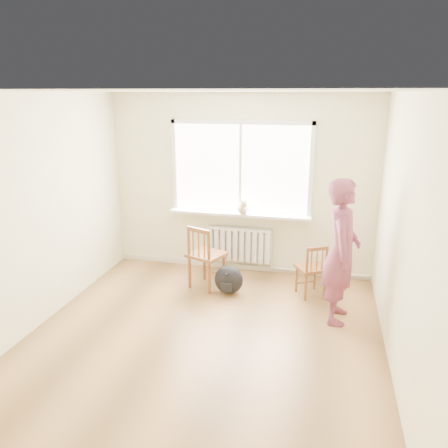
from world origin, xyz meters
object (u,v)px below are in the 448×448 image
Objects in this scene: chair_right at (313,270)px; backpack at (229,280)px; person at (341,252)px; cat at (243,208)px; chair_left at (204,257)px.

backpack is (-1.13, -0.17, -0.18)m from chair_right.
cat is at bearing 54.88° from person.
cat is at bearing -56.29° from chair_right.
person reaches higher than chair_left.
chair_right is 0.82m from person.
person is at bearing -173.07° from chair_left.
chair_left is 1.94m from person.
cat reaches higher than chair_left.
backpack is (-1.46, 0.39, -0.68)m from person.
chair_right is 1.99× the size of cat.
chair_right is 1.38m from cat.
chair_left is 0.96m from cat.
chair_left is 0.47m from backpack.
cat is at bearing -102.97° from chair_left.
chair_right is at bearing -155.22° from chair_left.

